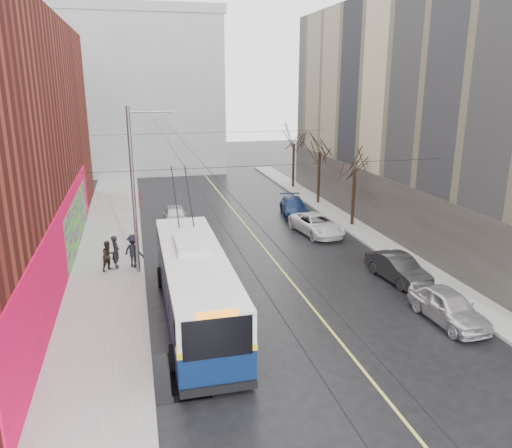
{
  "coord_description": "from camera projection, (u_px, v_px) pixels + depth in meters",
  "views": [
    {
      "loc": [
        -6.15,
        -16.29,
        10.18
      ],
      "look_at": [
        -0.14,
        8.19,
        2.95
      ],
      "focal_mm": 35.0,
      "sensor_mm": 36.0,
      "label": 1
    }
  ],
  "objects": [
    {
      "name": "catenary_wires",
      "position": [
        193.0,
        147.0,
        30.9
      ],
      "size": [
        18.0,
        60.0,
        0.22
      ],
      "color": "black"
    },
    {
      "name": "sidewalk_left",
      "position": [
        108.0,
        263.0,
        28.77
      ],
      "size": [
        4.0,
        60.0,
        0.15
      ],
      "primitive_type": "cube",
      "color": "gray",
      "rests_on": "ground"
    },
    {
      "name": "ground",
      "position": [
        309.0,
        353.0,
        19.42
      ],
      "size": [
        140.0,
        140.0,
        0.0
      ],
      "primitive_type": "plane",
      "color": "black",
      "rests_on": "ground"
    },
    {
      "name": "parked_car_d",
      "position": [
        294.0,
        207.0,
        39.31
      ],
      "size": [
        2.59,
        4.86,
        1.34
      ],
      "primitive_type": "imported",
      "rotation": [
        0.0,
        0.0,
        -0.16
      ],
      "color": "navy",
      "rests_on": "ground"
    },
    {
      "name": "tree_far",
      "position": [
        294.0,
        136.0,
        48.07
      ],
      "size": [
        3.2,
        3.2,
        6.57
      ],
      "color": "black",
      "rests_on": "ground"
    },
    {
      "name": "tree_mid",
      "position": [
        320.0,
        143.0,
        41.51
      ],
      "size": [
        3.2,
        3.2,
        6.68
      ],
      "color": "black",
      "rests_on": "ground"
    },
    {
      "name": "following_car",
      "position": [
        175.0,
        216.0,
        36.47
      ],
      "size": [
        1.79,
        4.2,
        1.42
      ],
      "primitive_type": "imported",
      "rotation": [
        0.0,
        0.0,
        -0.03
      ],
      "color": "silver",
      "rests_on": "ground"
    },
    {
      "name": "streetlight_pole",
      "position": [
        136.0,
        187.0,
        26.01
      ],
      "size": [
        2.65,
        0.6,
        9.0
      ],
      "color": "slate",
      "rests_on": "ground"
    },
    {
      "name": "parked_car_b",
      "position": [
        398.0,
        268.0,
        26.26
      ],
      "size": [
        1.95,
        4.37,
        1.39
      ],
      "primitive_type": "imported",
      "rotation": [
        0.0,
        0.0,
        0.11
      ],
      "color": "#252527",
      "rests_on": "ground"
    },
    {
      "name": "pigeons_flying",
      "position": [
        215.0,
        132.0,
        26.62
      ],
      "size": [
        3.34,
        3.35,
        1.19
      ],
      "color": "slate"
    },
    {
      "name": "pedestrian_c",
      "position": [
        134.0,
        251.0,
        27.73
      ],
      "size": [
        1.4,
        1.31,
        1.9
      ],
      "primitive_type": "imported",
      "rotation": [
        0.0,
        0.0,
        2.47
      ],
      "color": "black",
      "rests_on": "sidewalk_left"
    },
    {
      "name": "parked_car_a",
      "position": [
        448.0,
        306.0,
        21.76
      ],
      "size": [
        1.91,
        4.36,
        1.46
      ],
      "primitive_type": "imported",
      "rotation": [
        0.0,
        0.0,
        0.04
      ],
      "color": "silver",
      "rests_on": "ground"
    },
    {
      "name": "trolleybus",
      "position": [
        195.0,
        284.0,
        21.86
      ],
      "size": [
        2.92,
        12.42,
        5.86
      ],
      "rotation": [
        0.0,
        0.0,
        -0.0
      ],
      "color": "#081A41",
      "rests_on": "ground"
    },
    {
      "name": "parked_car_c",
      "position": [
        317.0,
        224.0,
        34.36
      ],
      "size": [
        2.96,
        5.21,
        1.37
      ],
      "primitive_type": "imported",
      "rotation": [
        0.0,
        0.0,
        0.14
      ],
      "color": "silver",
      "rests_on": "ground"
    },
    {
      "name": "pedestrian_b",
      "position": [
        109.0,
        256.0,
        27.23
      ],
      "size": [
        1.04,
        1.02,
        1.69
      ],
      "primitive_type": "imported",
      "rotation": [
        0.0,
        0.0,
        0.69
      ],
      "color": "black",
      "rests_on": "sidewalk_left"
    },
    {
      "name": "pedestrian_a",
      "position": [
        116.0,
        252.0,
        27.63
      ],
      "size": [
        0.48,
        0.7,
        1.86
      ],
      "primitive_type": "imported",
      "rotation": [
        0.0,
        0.0,
        1.63
      ],
      "color": "black",
      "rests_on": "sidewalk_left"
    },
    {
      "name": "puddle",
      "position": [
        174.0,
        376.0,
        17.89
      ],
      "size": [
        2.33,
        3.23,
        0.01
      ],
      "primitive_type": "cube",
      "color": "black",
      "rests_on": "ground"
    },
    {
      "name": "building_right",
      "position": [
        478.0,
        114.0,
        34.18
      ],
      "size": [
        14.06,
        36.0,
        16.0
      ],
      "color": "tan",
      "rests_on": "ground"
    },
    {
      "name": "tree_near",
      "position": [
        356.0,
        158.0,
        35.05
      ],
      "size": [
        3.2,
        3.2,
        6.4
      ],
      "color": "black",
      "rests_on": "ground"
    },
    {
      "name": "building_far",
      "position": [
        131.0,
        92.0,
        57.56
      ],
      "size": [
        20.5,
        12.1,
        18.0
      ],
      "color": "gray",
      "rests_on": "ground"
    },
    {
      "name": "lane_line",
      "position": [
        259.0,
        242.0,
        32.83
      ],
      "size": [
        0.12,
        50.0,
        0.01
      ],
      "primitive_type": "cube",
      "color": "#BFB74C",
      "rests_on": "ground"
    },
    {
      "name": "sidewalk_right",
      "position": [
        377.0,
        241.0,
        32.67
      ],
      "size": [
        2.0,
        60.0,
        0.15
      ],
      "primitive_type": "cube",
      "color": "gray",
      "rests_on": "ground"
    }
  ]
}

